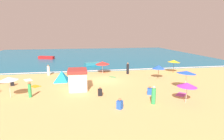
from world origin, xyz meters
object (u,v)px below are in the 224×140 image
at_px(beachgoer_6, 12,83).
at_px(beachgoer_7, 120,104).
at_px(beach_umbrella_7, 187,72).
at_px(small_boat_0, 46,58).
at_px(beachgoer_2, 128,69).
at_px(beachgoer_8, 74,74).
at_px(beach_tent, 62,76).
at_px(beach_umbrella_2, 187,85).
at_px(beach_umbrella_1, 159,67).
at_px(lifeguard_cabana, 78,79).
at_px(beach_umbrella_5, 9,79).
at_px(beach_umbrella_0, 102,63).
at_px(beachgoer_5, 150,91).
at_px(beachgoer_9, 100,92).
at_px(beach_umbrella_3, 174,61).
at_px(beachgoer_1, 30,90).
at_px(beachgoer_4, 48,70).
at_px(small_boat_1, 93,64).

height_order(beachgoer_6, beachgoer_7, beachgoer_7).
distance_m(beach_umbrella_7, small_boat_0, 34.17).
xyz_separation_m(beachgoer_2, beachgoer_8, (-8.25, -0.27, -0.46)).
bearing_deg(beach_tent, beach_umbrella_2, -39.15).
distance_m(beach_umbrella_7, beachgoer_6, 20.64).
height_order(beach_umbrella_1, small_boat_0, beach_umbrella_1).
relative_size(beach_umbrella_7, beachgoer_6, 3.42).
height_order(lifeguard_cabana, beach_umbrella_5, lifeguard_cabana).
relative_size(beach_umbrella_0, beachgoer_5, 3.42).
xyz_separation_m(beachgoer_5, beachgoer_7, (-3.91, -3.15, 0.05)).
bearing_deg(beachgoer_6, beachgoer_9, -28.61).
xyz_separation_m(beach_umbrella_3, beachgoer_9, (-12.94, -9.04, -1.48)).
bearing_deg(beach_umbrella_0, beachgoer_5, -71.88).
height_order(beach_umbrella_5, beachgoer_9, beach_umbrella_5).
bearing_deg(beachgoer_1, beachgoer_6, 123.79).
height_order(beach_umbrella_1, beachgoer_5, beach_umbrella_1).
bearing_deg(small_boat_0, beachgoer_2, -51.24).
xyz_separation_m(beachgoer_1, beachgoer_6, (-3.19, 4.76, -0.44)).
bearing_deg(beachgoer_1, beach_umbrella_7, -1.63).
distance_m(beach_umbrella_1, beach_umbrella_5, 18.51).
bearing_deg(beachgoer_5, beach_umbrella_5, 173.75).
bearing_deg(beachgoer_8, beach_umbrella_7, -35.14).
relative_size(lifeguard_cabana, beachgoer_5, 2.96).
height_order(beach_umbrella_0, beach_umbrella_5, beach_umbrella_5).
height_order(beach_umbrella_7, small_boat_0, beach_umbrella_7).
xyz_separation_m(beachgoer_1, beachgoer_4, (0.34, 9.88, -0.04)).
relative_size(lifeguard_cabana, beach_umbrella_7, 0.93).
bearing_deg(beach_umbrella_7, beach_umbrella_2, -120.54).
xyz_separation_m(beach_umbrella_0, beachgoer_7, (-0.33, -14.11, -1.27)).
xyz_separation_m(beachgoer_5, beachgoer_6, (-15.33, 6.02, -0.02)).
xyz_separation_m(beachgoer_4, small_boat_1, (7.20, 7.28, -0.39)).
bearing_deg(beachgoer_1, beachgoer_8, 63.72).
bearing_deg(beachgoer_5, lifeguard_cabana, 157.62).
relative_size(lifeguard_cabana, beach_umbrella_3, 0.99).
height_order(beachgoer_9, small_boat_0, beachgoer_9).
height_order(lifeguard_cabana, beach_umbrella_7, lifeguard_cabana).
bearing_deg(beachgoer_8, beachgoer_7, -72.25).
relative_size(beach_umbrella_7, beachgoer_5, 3.18).
bearing_deg(beachgoer_8, beachgoer_9, -72.85).
relative_size(lifeguard_cabana, beachgoer_2, 1.46).
relative_size(beachgoer_5, beachgoer_8, 1.00).
xyz_separation_m(beach_umbrella_0, beachgoer_5, (3.59, -10.97, -1.32)).
bearing_deg(beachgoer_7, beach_umbrella_0, 88.67).
distance_m(lifeguard_cabana, beachgoer_9, 3.50).
distance_m(beachgoer_2, beachgoer_7, 13.70).
distance_m(small_boat_0, small_boat_1, 14.63).
bearing_deg(beachgoer_9, beach_umbrella_0, 81.34).
height_order(beach_umbrella_3, beachgoer_1, beach_umbrella_3).
bearing_deg(beachgoer_7, beach_umbrella_2, 3.27).
bearing_deg(lifeguard_cabana, beach_umbrella_2, -30.57).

